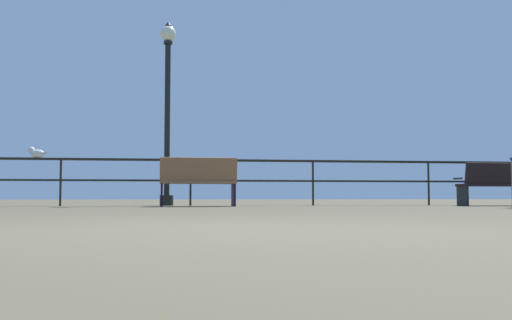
# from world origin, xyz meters

# --- Properties ---
(ground_plane) EXTENTS (60.00, 60.00, 0.00)m
(ground_plane) POSITION_xyz_m (0.00, 0.00, 0.00)
(ground_plane) COLOR brown
(pier_railing) EXTENTS (20.95, 0.05, 0.98)m
(pier_railing) POSITION_xyz_m (-0.00, 8.53, 0.73)
(pier_railing) COLOR black
(pier_railing) RESTS_ON ground_plane
(bench_near_left) EXTENTS (1.49, 0.69, 0.94)m
(bench_near_left) POSITION_xyz_m (0.13, 7.70, 0.52)
(bench_near_left) COLOR brown
(bench_near_left) RESTS_ON ground_plane
(bench_near_right) EXTENTS (1.49, 0.67, 0.89)m
(bench_near_right) POSITION_xyz_m (6.31, 7.70, 0.49)
(bench_near_right) COLOR black
(bench_near_right) RESTS_ON ground_plane
(lamppost_center) EXTENTS (0.34, 0.34, 3.98)m
(lamppost_center) POSITION_xyz_m (-0.50, 8.85, 2.31)
(lamppost_center) COLOR black
(lamppost_center) RESTS_ON ground_plane
(seagull_on_rail) EXTENTS (0.46, 0.27, 0.22)m
(seagull_on_rail) POSITION_xyz_m (-3.10, 8.54, 1.08)
(seagull_on_rail) COLOR silver
(seagull_on_rail) RESTS_ON pier_railing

